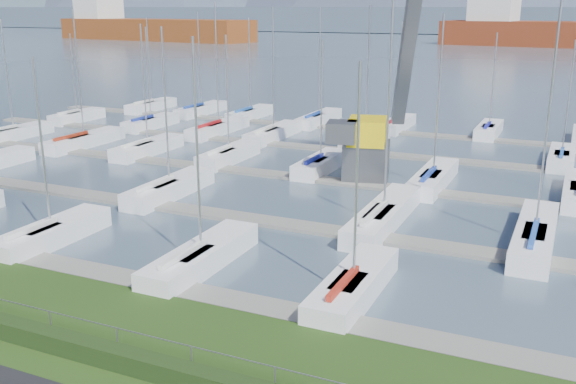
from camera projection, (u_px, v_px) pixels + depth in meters
The scene contains 8 objects.
water at pixel (551, 40), 249.48m from camera, with size 800.00×540.00×0.20m, color #485969.
hedge at pixel (135, 362), 21.34m from camera, with size 80.00×0.70×0.70m, color #1E3112.
fence at pixel (140, 334), 21.46m from camera, with size 0.04×0.04×80.00m, color gray.
foothill at pixel (560, 20), 308.98m from camera, with size 900.00×80.00×12.00m, color #455265.
docks at pixel (371, 186), 44.61m from camera, with size 90.00×41.60×0.25m.
crane at pixel (380, 101), 45.71m from camera, with size 6.93×13.14×22.35m.
cargo_ship_west at pixel (145, 29), 247.68m from camera, with size 86.43×29.90×21.50m.
sailboat_fleet at pixel (371, 97), 46.57m from camera, with size 76.01×49.51×13.83m.
Camera 1 is at (12.48, -15.54, 11.71)m, focal length 40.00 mm.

